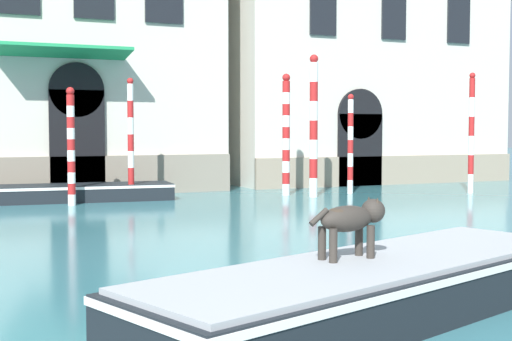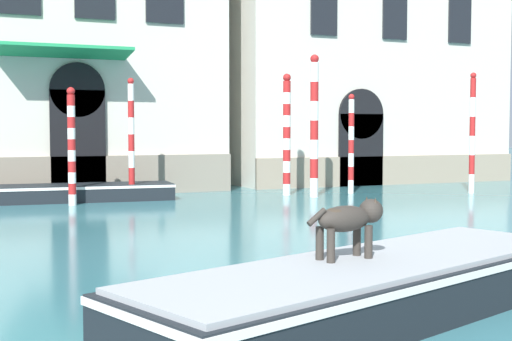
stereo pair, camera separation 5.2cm
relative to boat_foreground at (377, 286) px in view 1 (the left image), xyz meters
The scene contains 9 objects.
boat_foreground is the anchor object (origin of this frame).
dog_on_deck 0.82m from the boat_foreground, 143.82° to the left, with size 1.05×0.40×0.70m.
boat_moored_near_palazzo 14.78m from the boat_foreground, 95.82° to the left, with size 6.69×2.12×0.50m.
mooring_pole_0 15.68m from the boat_foreground, 60.29° to the left, with size 0.19×0.19×3.30m.
mooring_pole_1 13.61m from the boat_foreground, 95.82° to the left, with size 0.23×0.23×3.32m.
mooring_pole_2 14.38m from the boat_foreground, 65.04° to the left, with size 0.27×0.27×4.47m.
mooring_pole_3 16.71m from the boat_foreground, 46.36° to the left, with size 0.20×0.20×4.02m.
mooring_pole_4 14.96m from the boat_foreground, 68.34° to the left, with size 0.25×0.25×3.93m.
mooring_pole_5 14.09m from the boat_foreground, 88.16° to the left, with size 0.19×0.19×3.66m.
Camera 1 is at (-2.01, -1.83, 2.17)m, focal length 50.00 mm.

